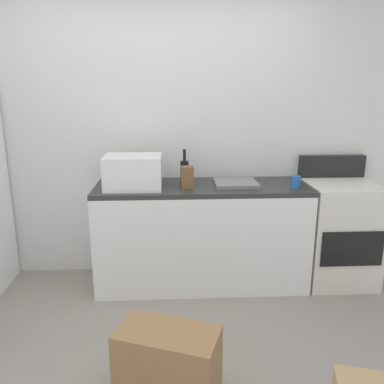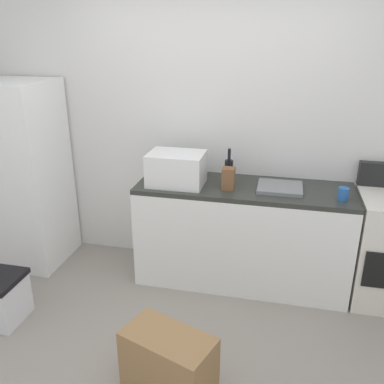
{
  "view_description": "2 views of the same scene",
  "coord_description": "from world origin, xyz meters",
  "px_view_note": "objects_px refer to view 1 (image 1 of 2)",
  "views": [
    {
      "loc": [
        0.05,
        -2.01,
        1.7
      ],
      "look_at": [
        0.2,
        0.81,
        0.95
      ],
      "focal_mm": 36.63,
      "sensor_mm": 36.0,
      "label": 1
    },
    {
      "loc": [
        0.59,
        -2.06,
        2.13
      ],
      "look_at": [
        -0.12,
        1.09,
        0.85
      ],
      "focal_mm": 38.97,
      "sensor_mm": 36.0,
      "label": 2
    }
  ],
  "objects_px": {
    "knife_block": "(187,177)",
    "cardboard_box_large": "(168,365)",
    "coffee_mug": "(296,182)",
    "wine_bottle": "(185,171)",
    "stove_oven": "(337,230)",
    "microwave": "(133,172)"
  },
  "relations": [
    {
      "from": "knife_block",
      "to": "cardboard_box_large",
      "type": "relative_size",
      "value": 0.33
    },
    {
      "from": "coffee_mug",
      "to": "cardboard_box_large",
      "type": "bearing_deg",
      "value": -130.48
    },
    {
      "from": "wine_bottle",
      "to": "knife_block",
      "type": "bearing_deg",
      "value": -82.66
    },
    {
      "from": "stove_oven",
      "to": "cardboard_box_large",
      "type": "bearing_deg",
      "value": -137.72
    },
    {
      "from": "coffee_mug",
      "to": "knife_block",
      "type": "relative_size",
      "value": 0.56
    },
    {
      "from": "wine_bottle",
      "to": "stove_oven",
      "type": "bearing_deg",
      "value": -1.94
    },
    {
      "from": "stove_oven",
      "to": "microwave",
      "type": "height_order",
      "value": "microwave"
    },
    {
      "from": "coffee_mug",
      "to": "microwave",
      "type": "bearing_deg",
      "value": 177.32
    },
    {
      "from": "microwave",
      "to": "coffee_mug",
      "type": "distance_m",
      "value": 1.34
    },
    {
      "from": "wine_bottle",
      "to": "cardboard_box_large",
      "type": "bearing_deg",
      "value": -95.78
    },
    {
      "from": "coffee_mug",
      "to": "cardboard_box_large",
      "type": "height_order",
      "value": "coffee_mug"
    },
    {
      "from": "wine_bottle",
      "to": "cardboard_box_large",
      "type": "xyz_separation_m",
      "value": [
        -0.14,
        -1.42,
        -0.79
      ]
    },
    {
      "from": "stove_oven",
      "to": "wine_bottle",
      "type": "height_order",
      "value": "wine_bottle"
    },
    {
      "from": "knife_block",
      "to": "wine_bottle",
      "type": "bearing_deg",
      "value": 97.34
    },
    {
      "from": "cardboard_box_large",
      "to": "coffee_mug",
      "type": "bearing_deg",
      "value": 49.52
    },
    {
      "from": "cardboard_box_large",
      "to": "stove_oven",
      "type": "bearing_deg",
      "value": 42.28
    },
    {
      "from": "knife_block",
      "to": "cardboard_box_large",
      "type": "distance_m",
      "value": 1.5
    },
    {
      "from": "cardboard_box_large",
      "to": "wine_bottle",
      "type": "bearing_deg",
      "value": 84.22
    },
    {
      "from": "coffee_mug",
      "to": "knife_block",
      "type": "bearing_deg",
      "value": 177.33
    },
    {
      "from": "microwave",
      "to": "coffee_mug",
      "type": "xyz_separation_m",
      "value": [
        1.33,
        -0.06,
        -0.09
      ]
    },
    {
      "from": "microwave",
      "to": "wine_bottle",
      "type": "distance_m",
      "value": 0.44
    },
    {
      "from": "coffee_mug",
      "to": "cardboard_box_large",
      "type": "distance_m",
      "value": 1.78
    }
  ]
}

